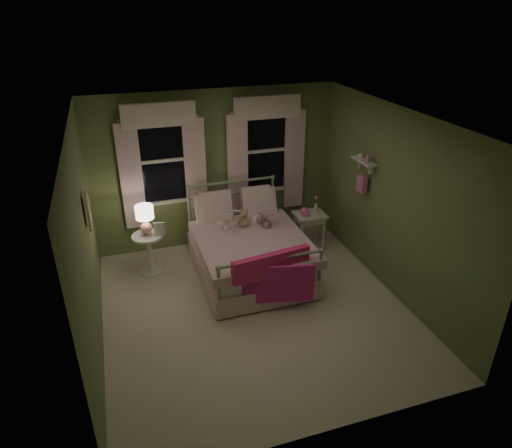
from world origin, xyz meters
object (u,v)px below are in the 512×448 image
object	(u,v)px
teddy_bear	(244,219)
nightstand_left	(149,249)
child_left	(223,211)
nightstand_right	(310,219)
bed	(249,250)
child_right	(258,204)
table_lamp	(145,217)

from	to	relation	value
teddy_bear	nightstand_left	world-z (taller)	teddy_bear
child_left	nightstand_right	distance (m)	1.50
bed	nightstand_left	world-z (taller)	bed
teddy_bear	child_right	bearing A→B (deg)	29.50
nightstand_left	teddy_bear	bearing A→B (deg)	-8.01
bed	teddy_bear	size ratio (longest dim) A/B	6.74
child_left	teddy_bear	bearing A→B (deg)	138.77
bed	nightstand_right	size ratio (longest dim) A/B	3.18
child_right	nightstand_left	bearing A→B (deg)	-7.18
bed	teddy_bear	xyz separation A→B (m)	(-0.00, 0.26, 0.41)
nightstand_left	nightstand_right	world-z (taller)	same
teddy_bear	bed	bearing A→B (deg)	-90.00
bed	nightstand_left	size ratio (longest dim) A/B	3.13
child_right	nightstand_left	xyz separation A→B (m)	(-1.73, 0.05, -0.51)
teddy_bear	table_lamp	world-z (taller)	table_lamp
table_lamp	nightstand_right	distance (m)	2.65
teddy_bear	table_lamp	bearing A→B (deg)	171.99
teddy_bear	nightstand_right	world-z (taller)	teddy_bear
child_right	table_lamp	xyz separation A→B (m)	(-1.73, 0.05, 0.02)
child_left	table_lamp	bearing A→B (deg)	-13.96
child_right	teddy_bear	world-z (taller)	child_right
nightstand_right	child_left	bearing A→B (deg)	179.25
bed	nightstand_right	distance (m)	1.25
bed	table_lamp	xyz separation A→B (m)	(-1.45, 0.47, 0.57)
teddy_bear	nightstand_right	size ratio (longest dim) A/B	0.47
child_left	nightstand_right	bearing A→B (deg)	167.51
bed	table_lamp	world-z (taller)	bed
child_left	nightstand_left	size ratio (longest dim) A/B	1.03
table_lamp	nightstand_left	bearing A→B (deg)	0.00
nightstand_left	table_lamp	bearing A→B (deg)	0.00
child_right	table_lamp	size ratio (longest dim) A/B	1.63
child_left	nightstand_left	world-z (taller)	child_left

